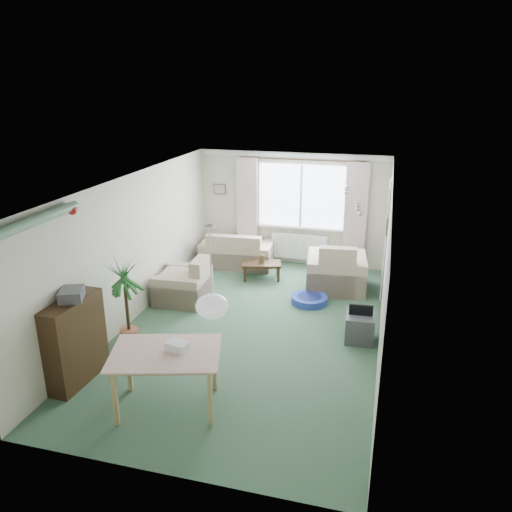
% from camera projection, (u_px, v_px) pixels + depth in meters
% --- Properties ---
extents(ground, '(6.50, 6.50, 0.00)m').
position_uv_depth(ground, '(251.00, 329.00, 8.03)').
color(ground, '#31533A').
extents(window, '(1.80, 0.03, 1.30)m').
position_uv_depth(window, '(301.00, 196.00, 10.43)').
color(window, white).
extents(curtain_rod, '(2.60, 0.03, 0.03)m').
position_uv_depth(curtain_rod, '(302.00, 160.00, 10.10)').
color(curtain_rod, black).
extents(curtain_left, '(0.45, 0.08, 2.00)m').
position_uv_depth(curtain_left, '(247.00, 204.00, 10.69)').
color(curtain_left, beige).
extents(curtain_right, '(0.45, 0.08, 2.00)m').
position_uv_depth(curtain_right, '(356.00, 211.00, 10.13)').
color(curtain_right, beige).
extents(radiator, '(1.20, 0.10, 0.55)m').
position_uv_depth(radiator, '(299.00, 246.00, 10.76)').
color(radiator, white).
extents(doorway, '(0.03, 0.95, 2.00)m').
position_uv_depth(doorway, '(386.00, 240.00, 9.22)').
color(doorway, black).
extents(pendant_lamp, '(0.36, 0.36, 0.36)m').
position_uv_depth(pendant_lamp, '(212.00, 306.00, 5.40)').
color(pendant_lamp, white).
extents(tinsel_garland, '(1.60, 1.60, 0.12)m').
position_uv_depth(tinsel_garland, '(33.00, 221.00, 5.64)').
color(tinsel_garland, '#196626').
extents(bauble_cluster_a, '(0.20, 0.20, 0.20)m').
position_uv_depth(bauble_cluster_a, '(346.00, 186.00, 7.80)').
color(bauble_cluster_a, silver).
extents(bauble_cluster_b, '(0.20, 0.20, 0.20)m').
position_uv_depth(bauble_cluster_b, '(360.00, 205.00, 6.63)').
color(bauble_cluster_b, silver).
extents(wall_picture_back, '(0.28, 0.03, 0.22)m').
position_uv_depth(wall_picture_back, '(220.00, 189.00, 10.85)').
color(wall_picture_back, brown).
extents(wall_picture_right, '(0.03, 0.24, 0.30)m').
position_uv_depth(wall_picture_right, '(387.00, 226.00, 8.13)').
color(wall_picture_right, brown).
extents(sofa, '(1.57, 0.91, 0.76)m').
position_uv_depth(sofa, '(237.00, 249.00, 10.67)').
color(sofa, tan).
rests_on(sofa, ground).
extents(armchair_corner, '(1.19, 1.14, 0.97)m').
position_uv_depth(armchair_corner, '(336.00, 265.00, 9.44)').
color(armchair_corner, beige).
rests_on(armchair_corner, ground).
extents(armchair_left, '(0.91, 0.95, 0.82)m').
position_uv_depth(armchair_left, '(182.00, 279.00, 8.97)').
color(armchair_left, tan).
rests_on(armchair_left, ground).
extents(coffee_table, '(0.85, 0.61, 0.35)m').
position_uv_depth(coffee_table, '(262.00, 271.00, 10.02)').
color(coffee_table, black).
rests_on(coffee_table, ground).
extents(photo_frame, '(0.12, 0.06, 0.16)m').
position_uv_depth(photo_frame, '(262.00, 259.00, 9.93)').
color(photo_frame, brown).
rests_on(photo_frame, coffee_table).
extents(bookshelf, '(0.36, 0.96, 1.16)m').
position_uv_depth(bookshelf, '(75.00, 341.00, 6.49)').
color(bookshelf, black).
rests_on(bookshelf, ground).
extents(hifi_box, '(0.40, 0.43, 0.14)m').
position_uv_depth(hifi_box, '(71.00, 294.00, 6.31)').
color(hifi_box, '#3E3F43').
rests_on(hifi_box, bookshelf).
extents(houseplant, '(0.64, 0.64, 1.37)m').
position_uv_depth(houseplant, '(126.00, 303.00, 7.35)').
color(houseplant, '#1E591E').
rests_on(houseplant, ground).
extents(dining_table, '(1.35, 1.08, 0.74)m').
position_uv_depth(dining_table, '(167.00, 380.00, 6.02)').
color(dining_table, '#9B8054').
rests_on(dining_table, ground).
extents(gift_box, '(0.28, 0.23, 0.12)m').
position_uv_depth(gift_box, '(178.00, 347.00, 5.92)').
color(gift_box, white).
rests_on(gift_box, dining_table).
extents(tv_cube, '(0.45, 0.49, 0.43)m').
position_uv_depth(tv_cube, '(360.00, 327.00, 7.63)').
color(tv_cube, '#39383D').
rests_on(tv_cube, ground).
extents(pet_bed, '(0.76, 0.76, 0.13)m').
position_uv_depth(pet_bed, '(309.00, 299.00, 8.96)').
color(pet_bed, navy).
rests_on(pet_bed, ground).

